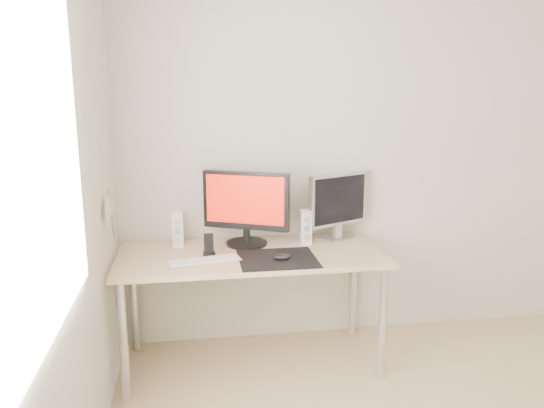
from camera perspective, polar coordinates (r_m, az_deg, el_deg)
wall_back at (r=3.67m, az=11.65°, el=5.11°), size 3.50×0.00×3.50m
wall_left at (r=1.79m, az=-23.97°, el=-3.60°), size 0.00×3.50×3.50m
window_pane at (r=1.74m, az=-24.33°, el=4.36°), size 0.00×1.30×1.30m
mousepad at (r=3.09m, az=0.61°, el=-5.91°), size 0.45×0.40×0.00m
mouse at (r=3.06m, az=1.08°, el=-5.71°), size 0.10×0.06×0.04m
desk at (r=3.24m, az=-2.23°, el=-6.53°), size 1.60×0.70×0.73m
main_monitor at (r=3.29m, az=-2.82°, el=-0.19°), size 0.52×0.34×0.47m
second_monitor at (r=3.46m, az=7.12°, el=0.12°), size 0.43×0.24×0.43m
speaker_left at (r=3.35m, az=-10.09°, el=-2.73°), size 0.07×0.08×0.21m
speaker_right at (r=3.37m, az=3.62°, el=-2.48°), size 0.07×0.08×0.21m
keyboard at (r=3.06m, az=-7.32°, el=-6.08°), size 0.44×0.20×0.02m
phone_dock at (r=3.18m, az=-6.81°, el=-4.74°), size 0.07×0.06×0.13m
pennant at (r=3.00m, az=-17.09°, el=-0.76°), size 0.01×0.23×0.29m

